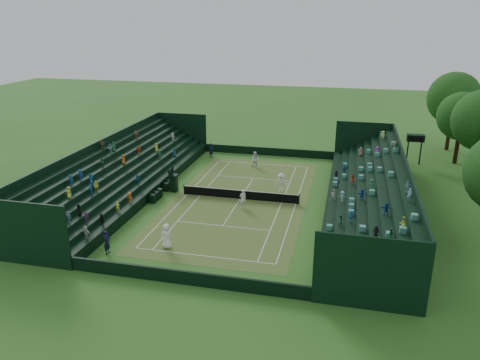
{
  "coord_description": "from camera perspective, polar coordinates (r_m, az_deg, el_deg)",
  "views": [
    {
      "loc": [
        9.84,
        -41.58,
        16.95
      ],
      "look_at": [
        0.0,
        0.0,
        2.0
      ],
      "focal_mm": 35.0,
      "sensor_mm": 36.0,
      "label": 1
    }
  ],
  "objects": [
    {
      "name": "south_grandstand",
      "position": [
        49.73,
        -14.35,
        0.62
      ],
      "size": [
        6.6,
        32.0,
        4.9
      ],
      "color": "black",
      "rests_on": "ground"
    },
    {
      "name": "perimeter_wall_east",
      "position": [
        44.74,
        10.65,
        -2.64
      ],
      "size": [
        0.2,
        31.77,
        1.0
      ],
      "primitive_type": "cube",
      "color": "black",
      "rests_on": "ground"
    },
    {
      "name": "line_judge_south",
      "position": [
        36.77,
        -15.9,
        -7.31
      ],
      "size": [
        0.49,
        0.72,
        1.9
      ],
      "primitive_type": "imported",
      "rotation": [
        0.0,
        0.0,
        1.62
      ],
      "color": "black",
      "rests_on": "ground"
    },
    {
      "name": "player_far_east",
      "position": [
        47.88,
        5.05,
        -0.29
      ],
      "size": [
        1.3,
        0.81,
        1.94
      ],
      "primitive_type": "imported",
      "rotation": [
        0.0,
        0.0,
        0.07
      ],
      "color": "white",
      "rests_on": "ground"
    },
    {
      "name": "perimeter_wall_west",
      "position": [
        48.33,
        -9.84,
        -0.91
      ],
      "size": [
        0.2,
        31.77,
        1.0
      ],
      "primitive_type": "cube",
      "color": "black",
      "rests_on": "ground"
    },
    {
      "name": "player_near_east",
      "position": [
        43.58,
        0.35,
        -2.29
      ],
      "size": [
        0.81,
        0.76,
        1.86
      ],
      "primitive_type": "imported",
      "rotation": [
        0.0,
        0.0,
        3.79
      ],
      "color": "silver",
      "rests_on": "ground"
    },
    {
      "name": "perimeter_wall_north",
      "position": [
        60.58,
        3.47,
        3.49
      ],
      "size": [
        17.17,
        0.2,
        1.0
      ],
      "primitive_type": "cube",
      "color": "black",
      "rests_on": "ground"
    },
    {
      "name": "player_far_west",
      "position": [
        55.41,
        1.88,
        2.5
      ],
      "size": [
        1.08,
        0.92,
        1.92
      ],
      "primitive_type": "imported",
      "rotation": [
        0.0,
        0.0,
        -0.23
      ],
      "color": "white",
      "rests_on": "ground"
    },
    {
      "name": "tennis_net",
      "position": [
        45.78,
        0.0,
        -1.74
      ],
      "size": [
        11.67,
        0.1,
        1.06
      ],
      "color": "black",
      "rests_on": "ground"
    },
    {
      "name": "player_near_west",
      "position": [
        36.63,
        -8.94,
        -6.77
      ],
      "size": [
        1.02,
        0.7,
        2.01
      ],
      "primitive_type": "imported",
      "rotation": [
        0.0,
        0.0,
        3.2
      ],
      "color": "white",
      "rests_on": "ground"
    },
    {
      "name": "courtside_chairs",
      "position": [
        47.81,
        -9.43,
        -1.15
      ],
      "size": [
        0.57,
        5.54,
        1.24
      ],
      "color": "black",
      "rests_on": "ground"
    },
    {
      "name": "scoreboard_tower",
      "position": [
        59.74,
        20.61,
        4.68
      ],
      "size": [
        2.0,
        1.0,
        3.7
      ],
      "color": "black",
      "rests_on": "ground"
    },
    {
      "name": "court_surface",
      "position": [
        45.97,
        0.0,
        -2.35
      ],
      "size": [
        12.97,
        26.77,
        0.01
      ],
      "primitive_type": "cube",
      "color": "#397A28",
      "rests_on": "ground"
    },
    {
      "name": "umpire_chair",
      "position": [
        48.07,
        -8.11,
        -0.1
      ],
      "size": [
        0.86,
        0.86,
        2.69
      ],
      "color": "black",
      "rests_on": "ground"
    },
    {
      "name": "line_judge_north",
      "position": [
        59.61,
        -3.52,
        3.64
      ],
      "size": [
        0.67,
        0.78,
        1.82
      ],
      "primitive_type": "imported",
      "rotation": [
        0.0,
        0.0,
        1.16
      ],
      "color": "black",
      "rests_on": "ground"
    },
    {
      "name": "perimeter_wall_south",
      "position": [
        32.06,
        -6.7,
        -11.74
      ],
      "size": [
        17.17,
        0.2,
        1.0
      ],
      "primitive_type": "cube",
      "color": "black",
      "rests_on": "ground"
    },
    {
      "name": "north_grandstand",
      "position": [
        44.43,
        16.11,
        -1.79
      ],
      "size": [
        6.6,
        32.0,
        4.9
      ],
      "color": "black",
      "rests_on": "ground"
    },
    {
      "name": "ground",
      "position": [
        45.97,
        0.0,
        -2.35
      ],
      "size": [
        160.0,
        160.0,
        0.0
      ],
      "primitive_type": "plane",
      "color": "#2E6720",
      "rests_on": "ground"
    }
  ]
}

